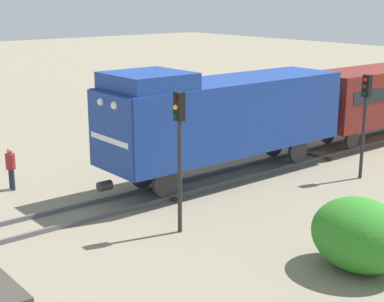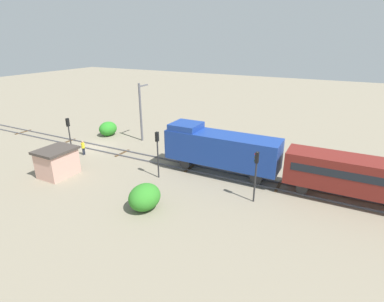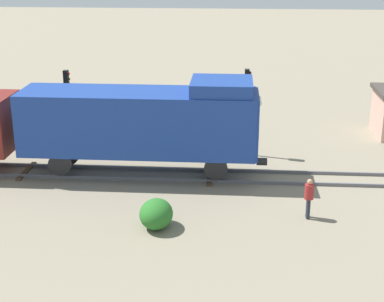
% 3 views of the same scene
% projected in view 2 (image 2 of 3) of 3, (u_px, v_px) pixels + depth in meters
% --- Properties ---
extents(ground_plane, '(162.83, 162.83, 0.00)m').
position_uv_depth(ground_plane, '(94.00, 147.00, 36.98)').
color(ground_plane, gray).
extents(railway_track, '(2.40, 108.56, 0.16)m').
position_uv_depth(railway_track, '(94.00, 147.00, 36.96)').
color(railway_track, '#595960').
rests_on(railway_track, ground).
extents(locomotive, '(2.90, 11.60, 4.60)m').
position_uv_depth(locomotive, '(220.00, 148.00, 28.76)').
color(locomotive, navy).
rests_on(locomotive, railway_track).
extents(passenger_car_leading, '(2.84, 14.00, 3.66)m').
position_uv_depth(passenger_car_leading, '(379.00, 178.00, 23.09)').
color(passenger_car_leading, maroon).
rests_on(passenger_car_leading, railway_track).
extents(traffic_signal_near, '(0.32, 0.34, 4.41)m').
position_uv_depth(traffic_signal_near, '(69.00, 130.00, 33.28)').
color(traffic_signal_near, '#262628').
rests_on(traffic_signal_near, ground).
extents(traffic_signal_mid, '(0.32, 0.34, 4.59)m').
position_uv_depth(traffic_signal_mid, '(157.00, 147.00, 27.91)').
color(traffic_signal_mid, '#262628').
rests_on(traffic_signal_mid, ground).
extents(traffic_signal_far, '(0.32, 0.34, 4.35)m').
position_uv_depth(traffic_signal_far, '(256.00, 168.00, 23.70)').
color(traffic_signal_far, '#262628').
rests_on(traffic_signal_far, ground).
extents(worker_near_track, '(0.38, 0.38, 1.70)m').
position_uv_depth(worker_near_track, '(83.00, 147.00, 34.25)').
color(worker_near_track, '#262B38').
rests_on(worker_near_track, ground).
extents(worker_by_signal, '(0.38, 0.38, 1.70)m').
position_uv_depth(worker_by_signal, '(176.00, 141.00, 36.05)').
color(worker_by_signal, '#262B38').
rests_on(worker_by_signal, ground).
extents(catenary_mast, '(1.94, 0.28, 7.43)m').
position_uv_depth(catenary_mast, '(141.00, 111.00, 38.17)').
color(catenary_mast, '#595960').
rests_on(catenary_mast, ground).
extents(relay_hut, '(3.50, 2.90, 2.74)m').
position_uv_depth(relay_hut, '(57.00, 162.00, 29.03)').
color(relay_hut, '#D19E8C').
rests_on(relay_hut, ground).
extents(bush_mid, '(2.64, 2.16, 1.92)m').
position_uv_depth(bush_mid, '(108.00, 129.00, 41.20)').
color(bush_mid, '#2C8726').
rests_on(bush_mid, ground).
extents(bush_far, '(1.61, 1.32, 1.17)m').
position_uv_depth(bush_far, '(227.00, 149.00, 34.68)').
color(bush_far, '#276A26').
rests_on(bush_far, ground).
extents(bush_back, '(2.83, 2.32, 2.06)m').
position_uv_depth(bush_back, '(145.00, 197.00, 23.36)').
color(bush_back, '#2F8026').
rests_on(bush_back, ground).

